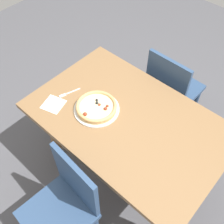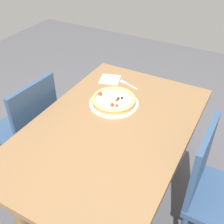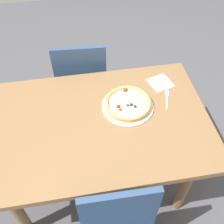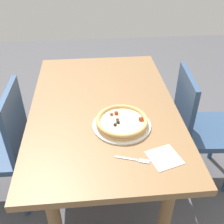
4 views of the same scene
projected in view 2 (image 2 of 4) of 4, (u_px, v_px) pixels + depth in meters
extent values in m
plane|color=#4C4C51|center=(110.00, 202.00, 2.04)|extent=(6.00, 6.00, 0.00)
cube|color=olive|center=(110.00, 129.00, 1.61)|extent=(1.35, 0.87, 0.04)
cylinder|color=olive|center=(178.00, 137.00, 2.09)|extent=(0.07, 0.07, 0.68)
cylinder|color=olive|center=(20.00, 215.00, 1.57)|extent=(0.07, 0.07, 0.68)
cylinder|color=olive|center=(110.00, 115.00, 2.31)|extent=(0.07, 0.07, 0.68)
cylinder|color=navy|center=(197.00, 193.00, 1.85)|extent=(0.04, 0.04, 0.41)
cube|color=navy|center=(201.00, 161.00, 1.46)|extent=(0.38, 0.04, 0.42)
cylinder|color=navy|center=(29.00, 131.00, 2.35)|extent=(0.04, 0.04, 0.41)
cylinder|color=navy|center=(28.00, 175.00, 1.97)|extent=(0.04, 0.04, 0.41)
cylinder|color=navy|center=(59.00, 147.00, 2.20)|extent=(0.04, 0.04, 0.41)
cube|color=navy|center=(23.00, 129.00, 2.02)|extent=(0.43, 0.43, 0.04)
cube|color=navy|center=(36.00, 113.00, 1.81)|extent=(0.38, 0.06, 0.42)
cylinder|color=silver|center=(114.00, 103.00, 1.78)|extent=(0.32, 0.32, 0.01)
cylinder|color=tan|center=(114.00, 101.00, 1.77)|extent=(0.28, 0.28, 0.02)
cylinder|color=beige|center=(114.00, 100.00, 1.76)|extent=(0.25, 0.25, 0.01)
torus|color=tan|center=(114.00, 99.00, 1.76)|extent=(0.28, 0.28, 0.02)
sphere|color=maroon|center=(117.00, 106.00, 1.70)|extent=(0.02, 0.02, 0.02)
sphere|color=maroon|center=(117.00, 100.00, 1.74)|extent=(0.02, 0.02, 0.02)
sphere|color=#262626|center=(118.00, 99.00, 1.76)|extent=(0.02, 0.02, 0.02)
sphere|color=maroon|center=(112.00, 105.00, 1.70)|extent=(0.02, 0.02, 0.02)
sphere|color=maroon|center=(100.00, 94.00, 1.80)|extent=(0.03, 0.03, 0.03)
sphere|color=#262626|center=(122.00, 98.00, 1.77)|extent=(0.02, 0.02, 0.02)
cube|color=silver|center=(132.00, 86.00, 1.95)|extent=(0.04, 0.11, 0.00)
cube|color=silver|center=(123.00, 82.00, 2.00)|extent=(0.04, 0.05, 0.00)
cube|color=white|center=(110.00, 79.00, 2.03)|extent=(0.17, 0.17, 0.00)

